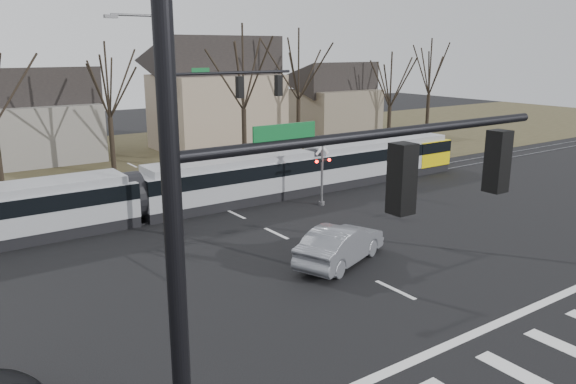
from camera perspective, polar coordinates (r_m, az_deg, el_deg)
ground at (r=20.41m, az=14.91°, el=-11.49°), size 140.00×140.00×0.00m
grass_verge at (r=46.71m, az=-16.37°, el=3.04°), size 140.00×28.00×0.01m
crosswalk at (r=18.43m, az=24.72°, el=-15.34°), size 27.00×2.60×0.01m
stop_line at (r=19.44m, az=19.04°, el=-13.16°), size 28.00×0.35×0.01m
lane_dashes at (r=32.30m, az=-7.12°, el=-1.41°), size 0.18×30.00×0.01m
rail_pair at (r=32.12m, az=-6.95°, el=-1.44°), size 90.00×1.52×0.06m
tram at (r=32.30m, az=-5.95°, el=1.29°), size 35.29×2.62×2.67m
sedan at (r=23.58m, az=5.36°, el=-5.31°), size 5.07×6.10×1.63m
signal_pole_near_left at (r=7.48m, az=0.28°, el=-9.63°), size 9.28×0.44×10.20m
signal_pole_far at (r=27.05m, az=-8.53°, el=7.79°), size 9.28×0.44×10.20m
rail_crossing_signal at (r=31.87m, az=3.48°, el=1.95°), size 1.08×0.36×4.00m
tree_row at (r=41.16m, az=-11.46°, el=8.91°), size 59.20×7.20×10.00m
house_b at (r=48.73m, az=-23.86°, el=7.57°), size 8.64×7.56×7.65m
house_c at (r=50.45m, az=-7.33°, el=10.30°), size 10.80×8.64×10.10m
house_d at (r=60.53m, az=4.64°, el=9.84°), size 8.64×7.56×7.65m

